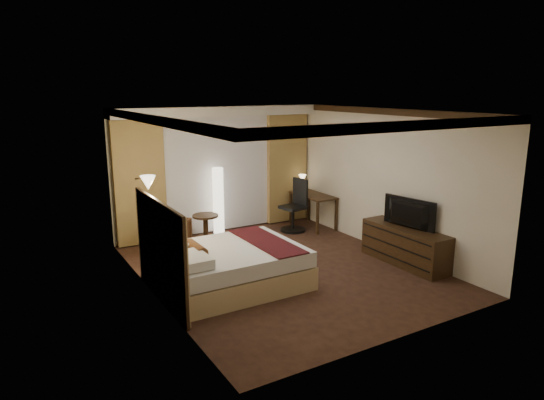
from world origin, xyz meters
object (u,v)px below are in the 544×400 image
armchair (168,235)px  side_table (206,229)px  bed (231,267)px  television (406,212)px  dresser (405,246)px  office_chair (293,205)px  desk (313,211)px  floor_lamp (218,201)px

armchair → side_table: bearing=59.5°
bed → television: television is taller
dresser → office_chair: bearing=102.7°
desk → side_table: bearing=176.0°
office_chair → dresser: office_chair is taller
floor_lamp → office_chair: 1.62m
television → bed: bearing=68.4°
side_table → television: bearing=-49.2°
desk → dresser: size_ratio=0.68×
armchair → desk: (3.38, 0.05, 0.02)m
bed → floor_lamp: size_ratio=1.49×
bed → side_table: size_ratio=3.79×
armchair → office_chair: (2.82, -0.00, 0.22)m
television → desk: bearing=-8.8°
armchair → television: (3.40, -2.71, 0.61)m
bed → side_table: 2.32m
armchair → office_chair: size_ratio=0.61×
armchair → desk: size_ratio=0.61×
desk → dresser: 2.76m
bed → side_table: bearing=76.7°
armchair → side_table: armchair is taller
side_table → office_chair: (1.96, -0.23, 0.29)m
armchair → office_chair: 2.83m
desk → armchair: bearing=-179.2°
bed → desk: (3.05, 2.08, 0.06)m
desk → television: size_ratio=1.13×
armchair → dresser: bearing=6.6°
side_table → dresser: size_ratio=0.34×
side_table → office_chair: size_ratio=0.50×
office_chair → armchair: bearing=169.7°
desk → television: bearing=-89.6°
bed → desk: size_ratio=1.88×
armchair → office_chair: bearing=44.9°
armchair → dresser: armchair is taller
floor_lamp → office_chair: bearing=-20.6°
armchair → television: 4.39m
floor_lamp → side_table: bearing=-142.7°
office_chair → dresser: size_ratio=0.67×
side_table → floor_lamp: (0.45, 0.34, 0.44)m
armchair → dresser: (3.43, -2.71, -0.02)m
desk → television: (0.02, -2.76, 0.59)m
floor_lamp → dresser: (2.12, -3.27, -0.40)m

